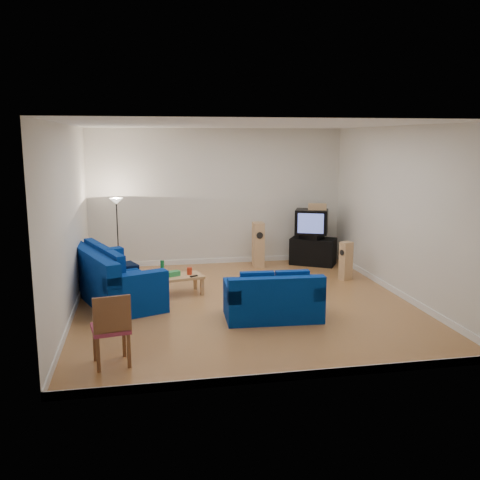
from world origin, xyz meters
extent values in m
cube|color=brown|center=(0.00, 0.00, 0.00)|extent=(6.00, 6.50, 0.01)
cube|color=white|center=(0.00, 0.00, 3.20)|extent=(6.00, 6.50, 0.01)
cube|color=silver|center=(0.00, 3.25, 1.60)|extent=(6.00, 0.01, 3.20)
cube|color=silver|center=(0.00, -3.25, 1.60)|extent=(6.00, 0.01, 3.20)
cube|color=silver|center=(-3.00, 0.00, 1.60)|extent=(0.01, 6.50, 3.20)
cube|color=silver|center=(3.00, 0.00, 1.60)|extent=(0.01, 6.50, 3.20)
cube|color=white|center=(0.00, 3.24, 0.06)|extent=(6.00, 0.02, 0.12)
cube|color=white|center=(0.00, -3.24, 0.06)|extent=(6.00, 0.02, 0.12)
cube|color=white|center=(-2.99, 0.00, 0.06)|extent=(0.02, 6.50, 0.12)
cube|color=white|center=(2.99, 0.00, 0.06)|extent=(0.02, 6.50, 0.12)
cube|color=navy|center=(-2.32, 0.66, 0.24)|extent=(1.90, 2.71, 0.48)
cube|color=navy|center=(-2.70, 0.51, 0.72)|extent=(1.12, 2.42, 0.49)
cube|color=navy|center=(-2.72, 1.71, 0.61)|extent=(1.09, 0.62, 0.27)
cube|color=navy|center=(-1.92, -0.38, 0.61)|extent=(1.09, 0.62, 0.27)
cube|color=black|center=(-2.16, 0.72, 0.59)|extent=(0.59, 0.59, 0.14)
cube|color=navy|center=(0.31, -0.89, 0.19)|extent=(1.62, 0.97, 0.39)
cube|color=navy|center=(0.29, -1.23, 0.59)|extent=(1.59, 0.29, 0.40)
cube|color=navy|center=(-0.37, -0.85, 0.50)|extent=(0.25, 0.89, 0.22)
cube|color=navy|center=(1.00, -0.93, 0.50)|extent=(0.25, 0.89, 0.22)
cube|color=black|center=(0.32, -0.75, 0.48)|extent=(0.39, 0.39, 0.11)
cube|color=tan|center=(-1.19, 0.75, 0.35)|extent=(1.12, 0.73, 0.05)
cube|color=tan|center=(-1.60, 0.44, 0.16)|extent=(0.07, 0.07, 0.32)
cube|color=tan|center=(-1.69, 0.85, 0.16)|extent=(0.07, 0.07, 0.32)
cube|color=tan|center=(-0.69, 0.64, 0.16)|extent=(0.07, 0.07, 0.32)
cube|color=tan|center=(-0.79, 1.05, 0.16)|extent=(0.07, 0.07, 0.32)
cylinder|color=#197233|center=(-1.44, 0.77, 0.53)|extent=(0.10, 0.10, 0.31)
cube|color=green|center=(-1.23, 0.75, 0.42)|extent=(0.27, 0.22, 0.10)
cylinder|color=red|center=(-0.92, 0.82, 0.44)|extent=(0.11, 0.11, 0.14)
cube|color=black|center=(-0.85, 0.64, 0.38)|extent=(0.16, 0.13, 0.02)
cube|color=black|center=(2.21, 2.70, 0.32)|extent=(1.18, 1.02, 0.63)
cube|color=black|center=(2.16, 2.68, 0.69)|extent=(0.60, 0.61, 0.11)
cube|color=black|center=(2.16, 2.73, 1.03)|extent=(0.90, 0.79, 0.58)
cube|color=#4B58A5|center=(2.05, 2.47, 1.03)|extent=(0.56, 0.25, 0.46)
cube|color=tan|center=(2.26, 2.65, 1.39)|extent=(0.45, 0.28, 0.15)
cube|color=tan|center=(0.87, 2.70, 0.53)|extent=(0.25, 0.31, 1.05)
cylinder|color=black|center=(0.86, 2.54, 0.77)|extent=(0.16, 0.02, 0.15)
cube|color=tan|center=(2.45, 1.23, 0.41)|extent=(0.29, 0.27, 0.81)
cylinder|color=black|center=(2.34, 1.19, 0.60)|extent=(0.06, 0.12, 0.12)
cylinder|color=black|center=(-2.32, 2.56, 0.01)|extent=(0.22, 0.22, 0.03)
cylinder|color=black|center=(-2.32, 2.56, 0.82)|extent=(0.03, 0.03, 1.59)
cone|color=white|center=(-2.32, 2.56, 1.63)|extent=(0.29, 0.29, 0.13)
cube|color=brown|center=(-2.41, -2.55, 0.24)|extent=(0.05, 0.05, 0.48)
cube|color=brown|center=(-2.48, -2.16, 0.24)|extent=(0.05, 0.05, 0.48)
cube|color=brown|center=(-2.02, -2.48, 0.24)|extent=(0.05, 0.05, 0.48)
cube|color=brown|center=(-2.10, -2.09, 0.24)|extent=(0.05, 0.05, 0.48)
cube|color=#943049|center=(-2.25, -2.32, 0.50)|extent=(0.56, 0.56, 0.07)
cube|color=brown|center=(-2.21, -2.53, 0.76)|extent=(0.48, 0.13, 0.48)
camera|label=1|loc=(-1.81, -9.23, 2.97)|focal=40.00mm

